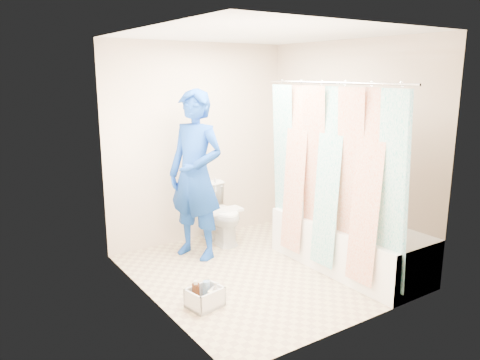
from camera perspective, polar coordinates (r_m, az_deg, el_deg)
floor at (r=5.02m, az=2.52°, el=-11.07°), size 2.60×2.60×0.00m
ceiling at (r=4.60m, az=2.83°, el=17.38°), size 2.40×2.60×0.02m
wall_back at (r=5.75m, az=-5.06°, el=4.46°), size 2.40×0.02×2.40m
wall_front at (r=3.72m, az=14.61°, el=-0.56°), size 2.40×0.02×2.40m
wall_left at (r=4.08m, az=-11.03°, el=0.79°), size 0.02×2.60×2.40m
wall_right at (r=5.45m, az=12.89°, el=3.72°), size 0.02×2.60×2.40m
bathtub at (r=5.16m, az=13.11°, el=-7.54°), size 0.70×1.75×0.50m
curtain_rod at (r=4.61m, az=11.31°, el=11.54°), size 0.02×1.90×0.02m
shower_curtain at (r=4.72m, az=10.82°, el=0.19°), size 0.06×1.75×1.80m
toilet at (r=5.76m, az=-2.50°, el=-4.07°), size 0.40×0.71×0.72m
tank_lid at (r=5.65m, az=-1.90°, el=-3.75°), size 0.44×0.19×0.03m
tank_internals at (r=5.81m, az=-3.87°, el=-0.37°), size 0.18×0.06×0.24m
plumber at (r=5.18m, az=-5.43°, el=0.58°), size 0.69×0.81×1.88m
cleaning_caddy at (r=4.31m, az=-4.20°, el=-14.11°), size 0.34×0.29×0.23m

